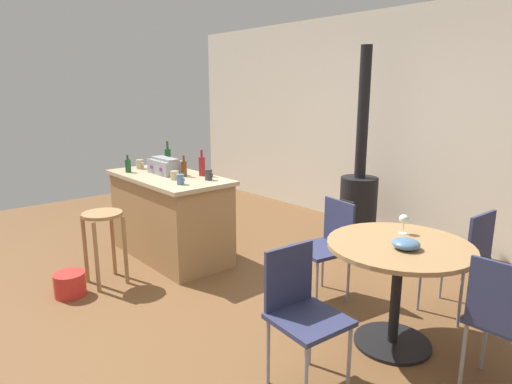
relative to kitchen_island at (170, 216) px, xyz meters
name	(u,v)px	position (x,y,z in m)	size (l,w,h in m)	color
ground_plane	(217,300)	(1.16, -0.25, -0.45)	(8.80, 8.80, 0.00)	brown
back_wall	(406,124)	(1.16, 2.60, 0.90)	(8.00, 0.10, 2.70)	silver
kitchen_island	(170,216)	(0.00, 0.00, 0.00)	(1.47, 0.74, 0.89)	#A37A4C
wooden_stool	(104,231)	(0.21, -0.81, 0.06)	(0.36, 0.36, 0.68)	#A37A4C
dining_table	(398,268)	(2.53, 0.30, 0.13)	(0.97, 0.97, 0.76)	black
folding_chair_near	(507,318)	(3.24, 0.25, 0.08)	(0.41, 0.41, 0.88)	navy
folding_chair_far	(463,254)	(2.64, 1.05, 0.07)	(0.42, 0.42, 0.87)	navy
folding_chair_left	(327,242)	(1.74, 0.51, 0.05)	(0.46, 0.46, 0.85)	navy
folding_chair_right	(301,307)	(2.38, -0.50, 0.06)	(0.44, 0.44, 0.86)	navy
wood_stove	(359,194)	(0.97, 2.00, 0.10)	(0.44, 0.45, 2.24)	black
toolbox	(165,166)	(-0.10, 0.03, 0.52)	(0.39, 0.23, 0.17)	gray
bottle_0	(184,168)	(0.16, 0.09, 0.53)	(0.06, 0.06, 0.22)	#603314
bottle_1	(168,158)	(-0.30, 0.18, 0.56)	(0.07, 0.07, 0.32)	#194C23
bottle_2	(202,166)	(0.26, 0.25, 0.55)	(0.07, 0.07, 0.27)	maroon
bottle_3	(128,166)	(-0.43, -0.24, 0.51)	(0.06, 0.06, 0.19)	#194C23
cup_0	(181,179)	(0.47, -0.14, 0.49)	(0.11, 0.07, 0.10)	#4C7099
cup_1	(209,175)	(0.48, 0.18, 0.49)	(0.11, 0.07, 0.11)	#383838
cup_2	(140,164)	(-0.55, -0.04, 0.49)	(0.12, 0.08, 0.10)	tan
cup_3	(175,175)	(0.25, -0.07, 0.49)	(0.12, 0.08, 0.09)	tan
cup_4	(154,165)	(-0.41, 0.06, 0.49)	(0.11, 0.07, 0.09)	#383838
wine_glass	(404,220)	(2.43, 0.50, 0.41)	(0.07, 0.07, 0.14)	silver
serving_bowl	(406,244)	(2.61, 0.23, 0.34)	(0.18, 0.18, 0.07)	#4C7099
plastic_bucket	(70,284)	(0.25, -1.16, -0.34)	(0.27, 0.27, 0.21)	red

